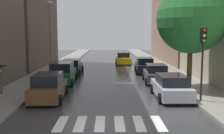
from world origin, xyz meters
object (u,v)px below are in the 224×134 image
(parked_car_right_nearest, at_px, (171,87))
(taxi_midroad, at_px, (123,59))
(parked_car_left_nearest, at_px, (49,87))
(parked_car_right_third, at_px, (145,66))
(traffic_light_right_corner, at_px, (203,48))
(street_tree_right, at_px, (191,19))
(parked_car_left_third, at_px, (72,67))
(lamp_post_left, at_px, (50,33))
(parked_car_right_second, at_px, (156,74))
(parked_car_left_second, at_px, (63,73))

(parked_car_right_nearest, xyz_separation_m, taxi_midroad, (-2.00, 19.93, 0.04))
(parked_car_left_nearest, xyz_separation_m, parked_car_right_nearest, (7.76, 0.33, -0.06))
(parked_car_left_nearest, relative_size, taxi_midroad, 1.00)
(parked_car_right_third, height_order, traffic_light_right_corner, traffic_light_right_corner)
(parked_car_right_nearest, height_order, taxi_midroad, taxi_midroad)
(traffic_light_right_corner, bearing_deg, taxi_midroad, 99.36)
(street_tree_right, bearing_deg, parked_car_left_third, 140.48)
(parked_car_left_third, bearing_deg, lamp_post_left, 142.02)
(parked_car_right_second, bearing_deg, parked_car_right_third, 4.37)
(parked_car_right_second, bearing_deg, lamp_post_left, 74.75)
(parked_car_left_nearest, bearing_deg, parked_car_left_third, -1.56)
(parked_car_left_third, xyz_separation_m, traffic_light_right_corner, (9.34, -11.94, 2.56))
(lamp_post_left, bearing_deg, street_tree_right, -27.56)
(parked_car_left_nearest, xyz_separation_m, parked_car_right_third, (7.57, 11.48, -0.01))
(parked_car_left_third, height_order, parked_car_right_nearest, parked_car_left_third)
(parked_car_left_second, relative_size, parked_car_right_third, 1.08)
(parked_car_left_third, height_order, parked_car_right_second, parked_car_right_second)
(parked_car_left_third, relative_size, parked_car_right_second, 1.06)
(parked_car_left_second, bearing_deg, parked_car_left_third, -1.61)
(parked_car_right_second, xyz_separation_m, parked_car_right_third, (-0.19, 5.64, 0.04))
(parked_car_right_second, distance_m, lamp_post_left, 10.56)
(parked_car_right_nearest, xyz_separation_m, street_tree_right, (1.95, 2.57, 4.44))
(parked_car_right_second, relative_size, taxi_midroad, 0.93)
(parked_car_left_nearest, relative_size, street_tree_right, 0.59)
(parked_car_left_nearest, relative_size, parked_car_right_nearest, 1.00)
(parked_car_right_second, distance_m, parked_car_right_third, 5.64)
(parked_car_right_nearest, bearing_deg, street_tree_right, -37.41)
(lamp_post_left, bearing_deg, parked_car_right_second, -17.66)
(parked_car_left_third, height_order, taxi_midroad, taxi_midroad)
(parked_car_left_second, relative_size, lamp_post_left, 0.69)
(parked_car_left_second, relative_size, street_tree_right, 0.64)
(street_tree_right, distance_m, lamp_post_left, 12.95)
(taxi_midroad, bearing_deg, parked_car_left_third, 148.08)
(traffic_light_right_corner, bearing_deg, parked_car_right_third, 97.72)
(parked_car_left_nearest, height_order, parked_car_right_nearest, parked_car_left_nearest)
(parked_car_right_third, relative_size, lamp_post_left, 0.63)
(taxi_midroad, bearing_deg, lamp_post_left, 146.90)
(parked_car_left_nearest, height_order, parked_car_left_third, parked_car_left_nearest)
(parked_car_right_third, relative_size, street_tree_right, 0.59)
(parked_car_right_second, bearing_deg, street_tree_right, -144.21)
(parked_car_right_third, bearing_deg, parked_car_right_second, -175.37)
(traffic_light_right_corner, bearing_deg, parked_car_right_nearest, 139.33)
(parked_car_left_third, relative_size, parked_car_right_third, 0.98)
(parked_car_right_nearest, bearing_deg, lamp_post_left, 47.69)
(traffic_light_right_corner, bearing_deg, street_tree_right, 83.38)
(parked_car_left_second, xyz_separation_m, street_tree_right, (9.83, -2.85, 4.34))
(parked_car_left_nearest, distance_m, parked_car_left_third, 10.98)
(parked_car_left_third, distance_m, parked_car_right_nearest, 13.23)
(street_tree_right, bearing_deg, parked_car_right_nearest, -127.07)
(parked_car_right_second, relative_size, traffic_light_right_corner, 0.96)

